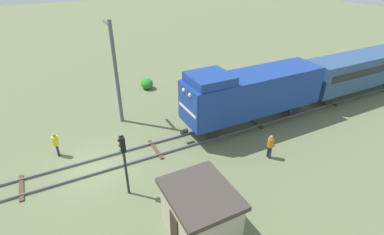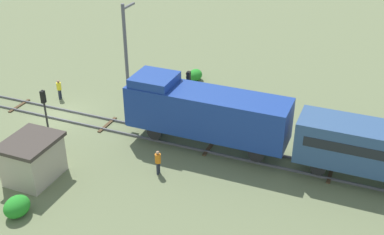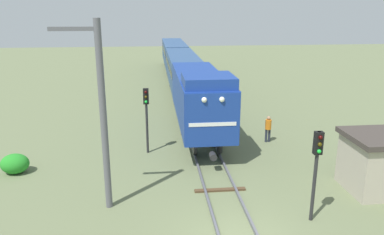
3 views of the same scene
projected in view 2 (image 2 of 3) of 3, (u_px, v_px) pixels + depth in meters
The scene contains 11 objects.
ground_plane at pixel (62, 115), 37.57m from camera, with size 148.33×148.33×0.00m, color #66704C.
railway_track at pixel (62, 115), 37.54m from camera, with size 2.40×98.89×0.16m.
locomotive at pixel (204, 111), 32.28m from camera, with size 2.90×11.60×4.60m.
traffic_signal_near at pixel (44, 106), 33.30m from camera, with size 0.32×0.34×3.75m.
traffic_signal_mid at pixel (188, 86), 35.93m from camera, with size 0.32×0.34×3.87m.
worker_near_track at pixel (59, 88), 39.66m from camera, with size 0.38×0.38×1.70m.
worker_by_signal at pixel (158, 161), 30.21m from camera, with size 0.38×0.38×1.70m.
catenary_mast at pixel (126, 49), 38.62m from camera, with size 1.94×0.28×7.88m.
relay_hut at pixel (33, 159), 29.66m from camera, with size 3.50×2.90×2.74m.
bush_near at pixel (195, 75), 43.21m from camera, with size 1.43×1.17×1.04m, color #258A26.
bush_mid at pixel (17, 207), 26.88m from camera, with size 1.62×1.33×1.18m, color #248926.
Camera 2 is at (26.74, 21.98, 17.83)m, focal length 45.00 mm.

